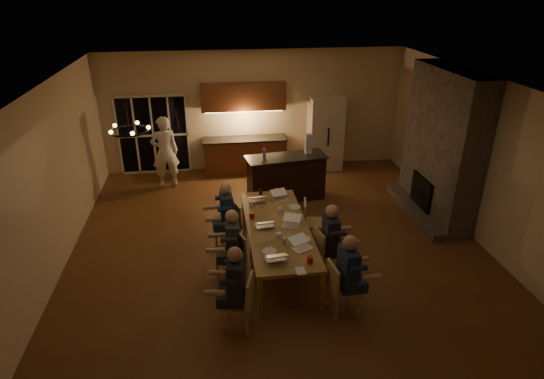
{
  "coord_description": "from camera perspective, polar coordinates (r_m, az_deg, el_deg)",
  "views": [
    {
      "loc": [
        -1.2,
        -7.39,
        4.8
      ],
      "look_at": [
        -0.11,
        0.3,
        1.2
      ],
      "focal_mm": 30.0,
      "sensor_mm": 36.0,
      "label": 1
    }
  ],
  "objects": [
    {
      "name": "laptop_c",
      "position": [
        8.19,
        -0.96,
        -3.88
      ],
      "size": [
        0.34,
        0.31,
        0.23
      ],
      "primitive_type": null,
      "rotation": [
        0.0,
        0.0,
        3.23
      ],
      "color": "silver",
      "rests_on": "dining_table"
    },
    {
      "name": "person_right_near",
      "position": [
        7.16,
        9.45,
        -10.57
      ],
      "size": [
        0.64,
        0.64,
        1.38
      ],
      "primitive_type": null,
      "rotation": [
        0.0,
        0.0,
        1.64
      ],
      "color": "navy",
      "rests_on": "ground"
    },
    {
      "name": "person_right_mid",
      "position": [
        7.97,
        7.32,
        -6.41
      ],
      "size": [
        0.61,
        0.61,
        1.38
      ],
      "primitive_type": null,
      "rotation": [
        0.0,
        0.0,
        1.56
      ],
      "color": "#272B32",
      "rests_on": "ground"
    },
    {
      "name": "laptop_a",
      "position": [
        7.27,
        0.42,
        -7.94
      ],
      "size": [
        0.35,
        0.32,
        0.23
      ],
      "primitive_type": null,
      "rotation": [
        0.0,
        0.0,
        3.26
      ],
      "color": "silver",
      "rests_on": "dining_table"
    },
    {
      "name": "redcup_far",
      "position": [
        9.4,
        0.58,
        -0.27
      ],
      "size": [
        0.09,
        0.09,
        0.12
      ],
      "primitive_type": "cylinder",
      "color": "red",
      "rests_on": "dining_table"
    },
    {
      "name": "right_wall",
      "position": [
        9.6,
        25.53,
        2.87
      ],
      "size": [
        0.04,
        9.0,
        3.2
      ],
      "primitive_type": "cube",
      "color": "beige",
      "rests_on": "ground"
    },
    {
      "name": "ceiling",
      "position": [
        7.65,
        1.16,
        12.93
      ],
      "size": [
        8.0,
        9.0,
        0.04
      ],
      "primitive_type": "cube",
      "color": "white",
      "rests_on": "back_wall"
    },
    {
      "name": "floor",
      "position": [
        8.89,
        0.99,
        -7.82
      ],
      "size": [
        9.0,
        9.0,
        0.0
      ],
      "primitive_type": "plane",
      "color": "brown",
      "rests_on": "ground"
    },
    {
      "name": "redcup_near",
      "position": [
        7.22,
        4.79,
        -8.8
      ],
      "size": [
        0.1,
        0.1,
        0.12
      ],
      "primitive_type": "cylinder",
      "color": "red",
      "rests_on": "dining_table"
    },
    {
      "name": "bar_bottle",
      "position": [
        10.37,
        -0.97,
        4.52
      ],
      "size": [
        0.08,
        0.08,
        0.24
      ],
      "primitive_type": "cylinder",
      "color": "#99999E",
      "rests_on": "bar_island"
    },
    {
      "name": "back_wall",
      "position": [
        12.39,
        -2.27,
        9.86
      ],
      "size": [
        8.0,
        0.04,
        3.2
      ],
      "primitive_type": "cube",
      "color": "beige",
      "rests_on": "ground"
    },
    {
      "name": "plate_left",
      "position": [
        7.49,
        -0.34,
        -7.78
      ],
      "size": [
        0.24,
        0.24,
        0.02
      ],
      "primitive_type": "cylinder",
      "color": "white",
      "rests_on": "dining_table"
    },
    {
      "name": "refrigerator",
      "position": [
        12.54,
        6.69,
        7.03
      ],
      "size": [
        0.9,
        0.68,
        2.0
      ],
      "primitive_type": "cube",
      "color": "beige",
      "rests_on": "ground"
    },
    {
      "name": "can_silver",
      "position": [
        7.67,
        1.55,
        -6.52
      ],
      "size": [
        0.06,
        0.06,
        0.12
      ],
      "primitive_type": "cylinder",
      "color": "#B2B2B7",
      "rests_on": "dining_table"
    },
    {
      "name": "chair_right_far",
      "position": [
        9.03,
        5.38,
        -4.12
      ],
      "size": [
        0.51,
        0.51,
        0.89
      ],
      "primitive_type": null,
      "rotation": [
        0.0,
        0.0,
        1.39
      ],
      "color": "tan",
      "rests_on": "ground"
    },
    {
      "name": "bar_blender",
      "position": [
        10.7,
        4.59,
        5.73
      ],
      "size": [
        0.15,
        0.15,
        0.46
      ],
      "primitive_type": "cube",
      "rotation": [
        0.0,
        0.0,
        0.04
      ],
      "color": "silver",
      "rests_on": "bar_island"
    },
    {
      "name": "can_cola",
      "position": [
        9.39,
        -1.42,
        -0.3
      ],
      "size": [
        0.07,
        0.07,
        0.12
      ],
      "primitive_type": "cylinder",
      "color": "#3F0F0C",
      "rests_on": "dining_table"
    },
    {
      "name": "notepad",
      "position": [
        7.06,
        3.61,
        -10.17
      ],
      "size": [
        0.15,
        0.21,
        0.01
      ],
      "primitive_type": "cube",
      "rotation": [
        0.0,
        0.0,
        0.04
      ],
      "color": "white",
      "rests_on": "dining_table"
    },
    {
      "name": "kitchenette",
      "position": [
        12.17,
        -3.5,
        7.59
      ],
      "size": [
        2.24,
        0.68,
        2.4
      ],
      "primitive_type": null,
      "color": "brown",
      "rests_on": "ground"
    },
    {
      "name": "standing_person",
      "position": [
        11.59,
        -13.27,
        4.59
      ],
      "size": [
        0.75,
        0.57,
        1.83
      ],
      "primitive_type": "imported",
      "rotation": [
        0.0,
        0.0,
        3.35
      ],
      "color": "white",
      "rests_on": "ground"
    },
    {
      "name": "person_left_mid",
      "position": [
        7.78,
        -4.91,
        -7.12
      ],
      "size": [
        0.64,
        0.64,
        1.38
      ],
      "primitive_type": null,
      "rotation": [
        0.0,
        0.0,
        -1.65
      ],
      "color": "#353B3F",
      "rests_on": "ground"
    },
    {
      "name": "redcup_mid",
      "position": [
        8.47,
        -2.54,
        -3.27
      ],
      "size": [
        0.09,
        0.09,
        0.12
      ],
      "primitive_type": "cylinder",
      "color": "red",
      "rests_on": "dining_table"
    },
    {
      "name": "mug_mid",
      "position": [
        8.68,
        0.98,
        -2.59
      ],
      "size": [
        0.09,
        0.09,
        0.1
      ],
      "primitive_type": "cylinder",
      "color": "white",
      "rests_on": "dining_table"
    },
    {
      "name": "bar_island",
      "position": [
        10.74,
        1.78,
        1.47
      ],
      "size": [
        1.95,
        0.94,
        1.08
      ],
      "primitive_type": "cube",
      "rotation": [
        0.0,
        0.0,
        0.14
      ],
      "color": "black",
      "rests_on": "ground"
    },
    {
      "name": "chair_right_mid",
      "position": [
        8.15,
        7.09,
        -7.68
      ],
      "size": [
        0.52,
        0.52,
        0.89
      ],
      "primitive_type": null,
      "rotation": [
        0.0,
        0.0,
        1.77
      ],
      "color": "tan",
      "rests_on": "ground"
    },
    {
      "name": "chair_left_mid",
      "position": [
        7.91,
        -5.25,
        -8.68
      ],
      "size": [
        0.56,
        0.56,
        0.89
      ],
      "primitive_type": null,
      "rotation": [
        0.0,
        0.0,
        -1.24
      ],
      "color": "tan",
      "rests_on": "ground"
    },
    {
      "name": "chair_right_near",
      "position": [
        7.31,
        9.02,
        -12.07
      ],
      "size": [
        0.49,
        0.49,
        0.89
      ],
      "primitive_type": null,
      "rotation": [
        0.0,
        0.0,
        1.7
      ],
      "color": "tan",
      "rests_on": "ground"
    },
    {
      "name": "plate_near",
      "position": [
        7.84,
        3.9,
        -6.26
      ],
      "size": [
        0.27,
        0.27,
        0.02
      ],
      "primitive_type": "cylinder",
      "color": "white",
      "rests_on": "dining_table"
    },
    {
      "name": "plate_far",
      "position": [
        8.89,
        2.84,
        -2.22
      ],
      "size": [
        0.23,
        0.23,
        0.02
      ],
      "primitive_type": "cylinder",
      "color": "white",
      "rests_on": "dining_table"
    },
    {
      "name": "mug_back",
      "position": [
        8.91,
        -2.62,
        -1.84
      ],
      "size": [
        0.08,
        0.08,
        0.1
      ],
      "primitive_type": "cylinder",
      "color": "white",
      "rests_on": "dining_table"
    },
    {
      "name": "can_right",
      "position": [
        8.47,
        3.2,
        -3.3
      ],
      "size": [
        0.07,
        0.07,
        0.12
      ],
      "primitive_type": "cylinder",
      "color": "#B2B2B7",
      "rests_on": "dining_table"
    },
    {
      "name": "fireplace",
      "position": [
        10.4,
        20.62,
        5.3
      ],
      "size": [
        0.58,
        2.5,
        3.2
      ],
      "primitive_type": "cube",
      "color": "#5E544A",
      "rests_on": "ground"
    },
    {
      "name": "chair_left_far",
      "position": [
        8.9,
        -5.61,
        -4.59
      ],
      "size": [
        0.55,
        0.55,
        0.89
      ],
      "primitive_type": null,
      "rotation": [
        0.0,
        0.0,
        -1.26
      ],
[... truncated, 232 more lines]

